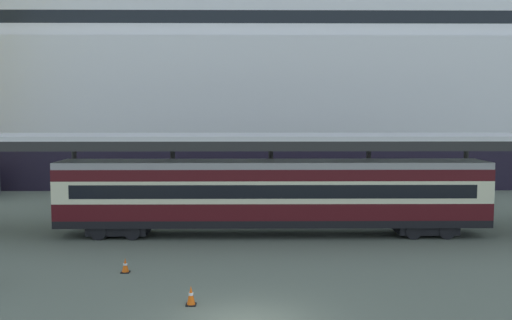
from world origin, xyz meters
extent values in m
cube|color=black|center=(17.11, 43.85, 1.97)|extent=(133.28, 27.33, 3.95)
cube|color=white|center=(17.11, 43.85, 8.55)|extent=(133.28, 27.33, 9.21)
cube|color=white|center=(17.11, 43.85, 14.69)|extent=(122.61, 25.14, 3.06)
cube|color=black|center=(17.11, 31.33, 14.84)|extent=(117.28, 0.12, 1.10)
cube|color=white|center=(17.11, 43.85, 17.75)|extent=(117.71, 24.13, 3.06)
cube|color=silver|center=(1.35, 13.63, 5.39)|extent=(40.67, 5.08, 0.25)
cube|color=#272727|center=(1.35, 11.19, 5.02)|extent=(40.67, 0.20, 0.50)
cylinder|color=#272727|center=(-10.27, 15.77, 2.63)|extent=(0.28, 0.28, 5.27)
cylinder|color=#272727|center=(-4.46, 15.77, 2.63)|extent=(0.28, 0.28, 5.27)
cylinder|color=#272727|center=(1.35, 15.77, 2.63)|extent=(0.28, 0.28, 5.27)
cylinder|color=#272727|center=(7.16, 15.77, 2.63)|extent=(0.28, 0.28, 5.27)
cylinder|color=#272727|center=(12.97, 15.77, 2.63)|extent=(0.28, 0.28, 5.27)
cube|color=black|center=(1.35, 13.13, 0.85)|extent=(23.22, 2.80, 0.40)
cube|color=#470F14|center=(1.35, 13.13, 1.50)|extent=(23.22, 2.80, 0.90)
cube|color=beige|center=(1.35, 13.13, 2.55)|extent=(23.22, 2.80, 1.20)
cube|color=black|center=(1.35, 11.76, 2.60)|extent=(21.37, 0.08, 0.72)
cube|color=#470F14|center=(1.35, 13.13, 3.45)|extent=(23.22, 2.80, 0.60)
cube|color=#A6A6A6|center=(1.35, 13.13, 3.93)|extent=(23.22, 2.69, 0.36)
cube|color=black|center=(-7.01, 13.13, 0.45)|extent=(3.20, 2.35, 0.50)
cylinder|color=black|center=(-7.91, 11.95, 0.42)|extent=(0.84, 0.12, 0.84)
cylinder|color=black|center=(-6.11, 11.95, 0.42)|extent=(0.84, 0.12, 0.84)
cube|color=black|center=(9.71, 13.13, 0.45)|extent=(3.20, 2.35, 0.50)
cylinder|color=black|center=(8.81, 11.95, 0.42)|extent=(0.84, 0.12, 0.84)
cylinder|color=black|center=(10.61, 11.95, 0.42)|extent=(0.84, 0.12, 0.84)
cube|color=black|center=(-1.96, 2.04, 0.02)|extent=(0.36, 0.36, 0.04)
cone|color=#EA590F|center=(-1.96, 2.04, 0.37)|extent=(0.30, 0.30, 0.67)
cylinder|color=white|center=(-1.96, 2.04, 0.41)|extent=(0.17, 0.17, 0.09)
cube|color=black|center=(-5.16, 6.04, 0.02)|extent=(0.36, 0.36, 0.04)
cone|color=#EA590F|center=(-5.16, 6.04, 0.33)|extent=(0.30, 0.30, 0.58)
cylinder|color=white|center=(-5.16, 6.04, 0.36)|extent=(0.17, 0.17, 0.08)
camera|label=1|loc=(0.14, -17.00, 6.81)|focal=39.02mm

